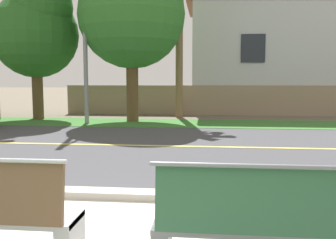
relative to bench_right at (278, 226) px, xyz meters
name	(u,v)px	position (x,y,z in m)	size (l,w,h in m)	color
ground_plane	(179,137)	(-1.37, 7.62, -0.47)	(140.00, 140.00, 0.00)	#665B4C
curb_edge	(149,195)	(-1.37, 1.97, -0.41)	(44.00, 0.30, 0.11)	#ADA89E
street_asphalt	(175,146)	(-1.37, 6.12, -0.46)	(52.00, 8.00, 0.01)	#424247
road_centre_line	(175,146)	(-1.37, 6.12, -0.46)	(48.00, 0.14, 0.01)	#E0CC4C
far_verge_grass	(186,123)	(-1.37, 11.08, -0.46)	(48.00, 2.80, 0.02)	#38702D
bench_right	(278,226)	(0.00, 0.00, 0.00)	(2.06, 0.48, 1.01)	slate
streetlamp	(86,6)	(-5.12, 10.86, 3.92)	(0.24, 2.10, 7.75)	gray
shade_tree_left	(37,29)	(-7.51, 11.83, 3.27)	(3.49, 3.49, 5.76)	brown
shade_tree_centre	(135,6)	(-3.41, 11.57, 4.03)	(4.19, 4.19, 6.91)	brown
garden_wall	(202,100)	(-0.83, 14.67, 0.23)	(13.00, 0.36, 1.40)	gray
house_across_street	(289,52)	(3.80, 17.87, 2.70)	(10.98, 6.91, 6.24)	#B7BCC1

